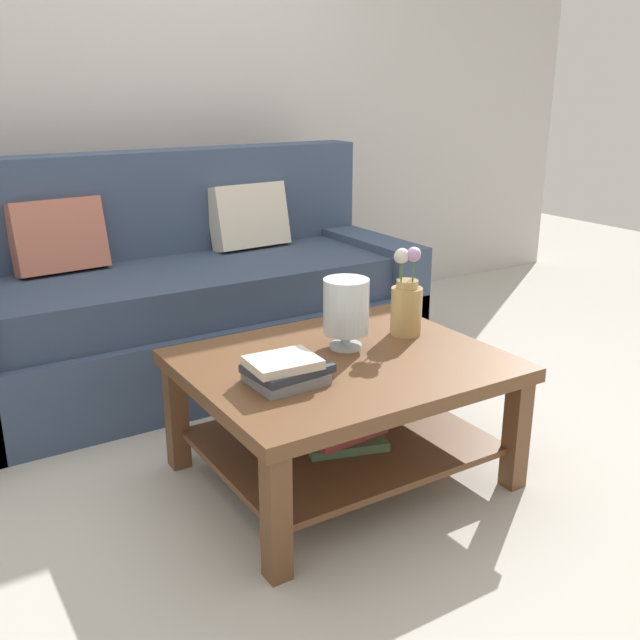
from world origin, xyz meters
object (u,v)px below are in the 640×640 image
(couch, at_px, (181,303))
(glass_hurricane_vase, at_px, (346,308))
(flower_pitcher, at_px, (407,300))
(book_stack_main, at_px, (286,370))
(coffee_table, at_px, (342,393))

(couch, distance_m, glass_hurricane_vase, 1.18)
(flower_pitcher, bearing_deg, book_stack_main, -164.73)
(flower_pitcher, bearing_deg, couch, 112.29)
(book_stack_main, height_order, flower_pitcher, flower_pitcher)
(coffee_table, bearing_deg, flower_pitcher, 14.81)
(couch, xyz_separation_m, coffee_table, (0.12, -1.23, -0.03))
(couch, distance_m, book_stack_main, 1.32)
(couch, bearing_deg, book_stack_main, -96.76)
(glass_hurricane_vase, bearing_deg, flower_pitcher, 1.09)
(couch, xyz_separation_m, book_stack_main, (-0.15, -1.30, 0.14))
(book_stack_main, xyz_separation_m, glass_hurricane_vase, (0.34, 0.16, 0.11))
(couch, relative_size, coffee_table, 2.09)
(book_stack_main, xyz_separation_m, flower_pitcher, (0.62, 0.17, 0.09))
(coffee_table, height_order, book_stack_main, book_stack_main)
(book_stack_main, bearing_deg, coffee_table, 15.86)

